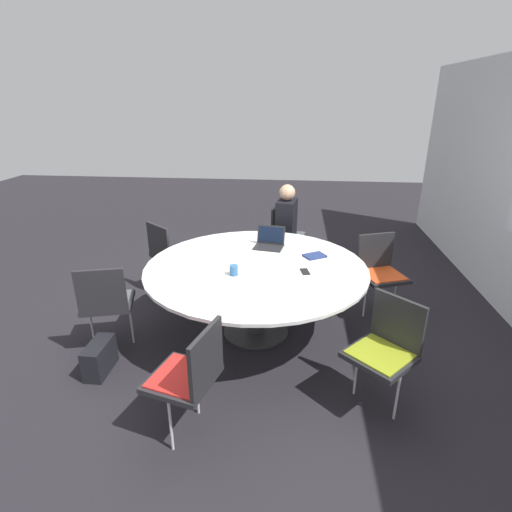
# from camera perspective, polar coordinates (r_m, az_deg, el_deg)

# --- Properties ---
(ground_plane) EXTENTS (16.00, 16.00, 0.00)m
(ground_plane) POSITION_cam_1_polar(r_m,az_deg,el_deg) (4.16, 0.00, -10.72)
(ground_plane) COLOR black
(conference_table) EXTENTS (2.12, 2.12, 0.73)m
(conference_table) POSITION_cam_1_polar(r_m,az_deg,el_deg) (3.86, 0.00, -2.75)
(conference_table) COLOR #333333
(conference_table) RESTS_ON ground_plane
(chair_0) EXTENTS (0.51, 0.49, 0.88)m
(chair_0) POSITION_cam_1_polar(r_m,az_deg,el_deg) (5.45, 4.10, 3.49)
(chair_0) COLOR #262628
(chair_0) RESTS_ON ground_plane
(chair_1) EXTENTS (0.60, 0.61, 0.88)m
(chair_1) POSITION_cam_1_polar(r_m,az_deg,el_deg) (4.87, -12.36, 0.75)
(chair_1) COLOR #262628
(chair_1) RESTS_ON ground_plane
(chair_2) EXTENTS (0.52, 0.53, 0.88)m
(chair_2) POSITION_cam_1_polar(r_m,az_deg,el_deg) (3.89, -20.65, -5.79)
(chair_2) COLOR #262628
(chair_2) RESTS_ON ground_plane
(chair_3) EXTENTS (0.54, 0.52, 0.88)m
(chair_3) POSITION_cam_1_polar(r_m,az_deg,el_deg) (2.81, -9.36, -16.03)
(chair_3) COLOR #262628
(chair_3) RESTS_ON ground_plane
(chair_4) EXTENTS (0.61, 0.61, 0.88)m
(chair_4) POSITION_cam_1_polar(r_m,az_deg,el_deg) (3.18, 18.05, -11.95)
(chair_4) COLOR #262628
(chair_4) RESTS_ON ground_plane
(chair_5) EXTENTS (0.55, 0.56, 0.88)m
(chair_5) POSITION_cam_1_polar(r_m,az_deg,el_deg) (4.48, 17.29, -1.62)
(chair_5) COLOR #262628
(chair_5) RESTS_ON ground_plane
(person_0) EXTENTS (0.39, 0.30, 1.23)m
(person_0) POSITION_cam_1_polar(r_m,az_deg,el_deg) (5.15, 4.52, 4.62)
(person_0) COLOR black
(person_0) RESTS_ON ground_plane
(laptop) EXTENTS (0.29, 0.34, 0.21)m
(laptop) POSITION_cam_1_polar(r_m,az_deg,el_deg) (4.29, 1.96, 2.04)
(laptop) COLOR #232326
(laptop) RESTS_ON conference_table
(spiral_notebook) EXTENTS (0.24, 0.26, 0.02)m
(spiral_notebook) POSITION_cam_1_polar(r_m,az_deg,el_deg) (4.07, 8.37, 0.04)
(spiral_notebook) COLOR navy
(spiral_notebook) RESTS_ON conference_table
(coffee_cup) EXTENTS (0.08, 0.08, 0.09)m
(coffee_cup) POSITION_cam_1_polar(r_m,az_deg,el_deg) (3.61, -3.20, -2.04)
(coffee_cup) COLOR #33669E
(coffee_cup) RESTS_ON conference_table
(cell_phone) EXTENTS (0.15, 0.10, 0.01)m
(cell_phone) POSITION_cam_1_polar(r_m,az_deg,el_deg) (3.71, 7.01, -2.22)
(cell_phone) COLOR black
(cell_phone) RESTS_ON conference_table
(handbag) EXTENTS (0.36, 0.16, 0.28)m
(handbag) POSITION_cam_1_polar(r_m,az_deg,el_deg) (3.81, -21.44, -13.35)
(handbag) COLOR black
(handbag) RESTS_ON ground_plane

